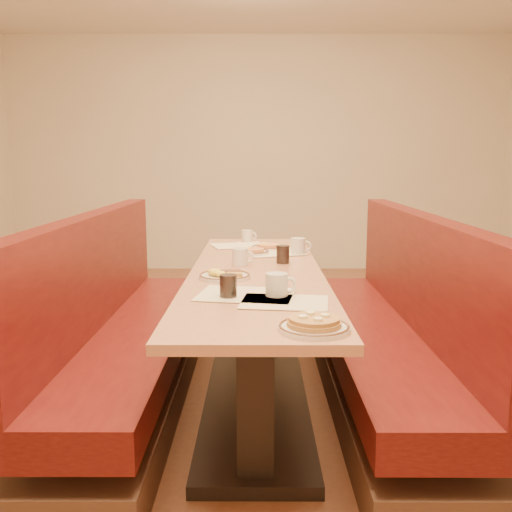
{
  "coord_description": "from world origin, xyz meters",
  "views": [
    {
      "loc": [
        0.01,
        -3.0,
        1.33
      ],
      "look_at": [
        0.0,
        -0.12,
        0.85
      ],
      "focal_mm": 40.0,
      "sensor_mm": 36.0,
      "label": 1
    }
  ],
  "objects_px": {
    "booth_right": "(390,340)",
    "coffee_mug_c": "(299,246)",
    "eggs_plate": "(224,275)",
    "pancake_plate": "(314,325)",
    "coffee_mug_b": "(241,257)",
    "booth_left": "(123,340)",
    "coffee_mug_d": "(247,236)",
    "soda_tumbler_mid": "(283,254)",
    "soda_tumbler_near": "(228,286)",
    "coffee_mug_a": "(278,285)",
    "diner_table": "(256,338)"
  },
  "relations": [
    {
      "from": "booth_right",
      "to": "coffee_mug_c",
      "type": "bearing_deg",
      "value": 130.05
    },
    {
      "from": "eggs_plate",
      "to": "pancake_plate",
      "type": "bearing_deg",
      "value": -67.72
    },
    {
      "from": "coffee_mug_c",
      "to": "soda_tumbler_mid",
      "type": "bearing_deg",
      "value": -103.31
    },
    {
      "from": "coffee_mug_b",
      "to": "booth_left",
      "type": "bearing_deg",
      "value": -157.78
    },
    {
      "from": "coffee_mug_c",
      "to": "coffee_mug_d",
      "type": "xyz_separation_m",
      "value": [
        -0.33,
        0.55,
        -0.01
      ]
    },
    {
      "from": "eggs_plate",
      "to": "coffee_mug_b",
      "type": "bearing_deg",
      "value": 78.21
    },
    {
      "from": "diner_table",
      "to": "coffee_mug_c",
      "type": "distance_m",
      "value": 0.75
    },
    {
      "from": "coffee_mug_a",
      "to": "coffee_mug_c",
      "type": "height_order",
      "value": "coffee_mug_a"
    },
    {
      "from": "coffee_mug_a",
      "to": "coffee_mug_b",
      "type": "bearing_deg",
      "value": 98.74
    },
    {
      "from": "diner_table",
      "to": "soda_tumbler_mid",
      "type": "bearing_deg",
      "value": 56.15
    },
    {
      "from": "coffee_mug_c",
      "to": "booth_right",
      "type": "bearing_deg",
      "value": -43.79
    },
    {
      "from": "pancake_plate",
      "to": "coffee_mug_a",
      "type": "xyz_separation_m",
      "value": [
        -0.11,
        0.5,
        0.03
      ]
    },
    {
      "from": "eggs_plate",
      "to": "soda_tumbler_near",
      "type": "height_order",
      "value": "soda_tumbler_near"
    },
    {
      "from": "diner_table",
      "to": "booth_right",
      "type": "xyz_separation_m",
      "value": [
        0.73,
        0.0,
        -0.01
      ]
    },
    {
      "from": "coffee_mug_b",
      "to": "eggs_plate",
      "type": "bearing_deg",
      "value": -92.61
    },
    {
      "from": "soda_tumbler_near",
      "to": "coffee_mug_c",
      "type": "bearing_deg",
      "value": 71.76
    },
    {
      "from": "pancake_plate",
      "to": "coffee_mug_c",
      "type": "height_order",
      "value": "coffee_mug_c"
    },
    {
      "from": "soda_tumbler_near",
      "to": "eggs_plate",
      "type": "bearing_deg",
      "value": 95.93
    },
    {
      "from": "booth_left",
      "to": "coffee_mug_c",
      "type": "bearing_deg",
      "value": 28.92
    },
    {
      "from": "coffee_mug_c",
      "to": "soda_tumbler_near",
      "type": "xyz_separation_m",
      "value": [
        -0.39,
        -1.17,
        -0.0
      ]
    },
    {
      "from": "booth_left",
      "to": "eggs_plate",
      "type": "xyz_separation_m",
      "value": [
        0.57,
        -0.2,
        0.4
      ]
    },
    {
      "from": "booth_left",
      "to": "booth_right",
      "type": "distance_m",
      "value": 1.46
    },
    {
      "from": "diner_table",
      "to": "coffee_mug_a",
      "type": "height_order",
      "value": "coffee_mug_a"
    },
    {
      "from": "coffee_mug_d",
      "to": "soda_tumbler_near",
      "type": "distance_m",
      "value": 1.72
    },
    {
      "from": "coffee_mug_b",
      "to": "soda_tumbler_near",
      "type": "bearing_deg",
      "value": -83.09
    },
    {
      "from": "booth_left",
      "to": "eggs_plate",
      "type": "distance_m",
      "value": 0.73
    },
    {
      "from": "diner_table",
      "to": "soda_tumbler_mid",
      "type": "distance_m",
      "value": 0.51
    },
    {
      "from": "booth_right",
      "to": "coffee_mug_a",
      "type": "xyz_separation_m",
      "value": [
        -0.64,
        -0.59,
        0.44
      ]
    },
    {
      "from": "coffee_mug_d",
      "to": "coffee_mug_c",
      "type": "bearing_deg",
      "value": -68.07
    },
    {
      "from": "diner_table",
      "to": "eggs_plate",
      "type": "xyz_separation_m",
      "value": [
        -0.16,
        -0.2,
        0.39
      ]
    },
    {
      "from": "booth_left",
      "to": "booth_right",
      "type": "height_order",
      "value": "same"
    },
    {
      "from": "coffee_mug_b",
      "to": "coffee_mug_d",
      "type": "height_order",
      "value": "coffee_mug_b"
    },
    {
      "from": "diner_table",
      "to": "soda_tumbler_mid",
      "type": "xyz_separation_m",
      "value": [
        0.15,
        0.23,
        0.43
      ]
    },
    {
      "from": "booth_left",
      "to": "coffee_mug_c",
      "type": "distance_m",
      "value": 1.22
    },
    {
      "from": "eggs_plate",
      "to": "soda_tumbler_near",
      "type": "distance_m",
      "value": 0.42
    },
    {
      "from": "coffee_mug_c",
      "to": "coffee_mug_b",
      "type": "bearing_deg",
      "value": -125.22
    },
    {
      "from": "eggs_plate",
      "to": "coffee_mug_b",
      "type": "distance_m",
      "value": 0.36
    },
    {
      "from": "pancake_plate",
      "to": "eggs_plate",
      "type": "height_order",
      "value": "pancake_plate"
    },
    {
      "from": "eggs_plate",
      "to": "coffee_mug_c",
      "type": "bearing_deg",
      "value": 60.43
    },
    {
      "from": "coffee_mug_a",
      "to": "coffee_mug_d",
      "type": "xyz_separation_m",
      "value": [
        -0.16,
        1.7,
        -0.01
      ]
    },
    {
      "from": "booth_right",
      "to": "coffee_mug_c",
      "type": "height_order",
      "value": "booth_right"
    },
    {
      "from": "booth_left",
      "to": "coffee_mug_c",
      "type": "height_order",
      "value": "booth_left"
    },
    {
      "from": "diner_table",
      "to": "booth_right",
      "type": "relative_size",
      "value": 1.0
    },
    {
      "from": "eggs_plate",
      "to": "soda_tumbler_near",
      "type": "xyz_separation_m",
      "value": [
        0.04,
        -0.41,
        0.04
      ]
    },
    {
      "from": "pancake_plate",
      "to": "coffee_mug_b",
      "type": "height_order",
      "value": "coffee_mug_b"
    },
    {
      "from": "pancake_plate",
      "to": "coffee_mug_c",
      "type": "bearing_deg",
      "value": 87.78
    },
    {
      "from": "coffee_mug_c",
      "to": "soda_tumbler_mid",
      "type": "distance_m",
      "value": 0.34
    },
    {
      "from": "soda_tumbler_mid",
      "to": "coffee_mug_a",
      "type": "bearing_deg",
      "value": -94.07
    },
    {
      "from": "booth_right",
      "to": "coffee_mug_d",
      "type": "distance_m",
      "value": 1.43
    },
    {
      "from": "eggs_plate",
      "to": "coffee_mug_a",
      "type": "height_order",
      "value": "coffee_mug_a"
    }
  ]
}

